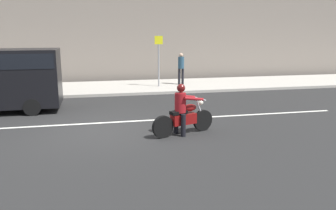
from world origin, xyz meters
name	(u,v)px	position (x,y,z in m)	size (l,w,h in m)	color
ground_plane	(102,130)	(0.00, 0.00, 0.00)	(80.00, 80.00, 0.00)	black
sidewalk_slab	(97,88)	(0.00, 8.00, 0.07)	(40.00, 4.40, 0.14)	#A8A399
lane_marking_stripe	(97,123)	(-0.13, 0.90, 0.00)	(18.00, 0.14, 0.01)	silver
motorcycle_with_rider_crimson	(183,114)	(2.44, -0.96, 0.64)	(2.06, 0.92, 1.57)	black
street_sign_post	(159,56)	(3.29, 7.49, 1.79)	(0.44, 0.08, 2.74)	gray
pedestrian_bystander	(181,66)	(4.65, 7.93, 1.17)	(0.34, 0.34, 1.76)	black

